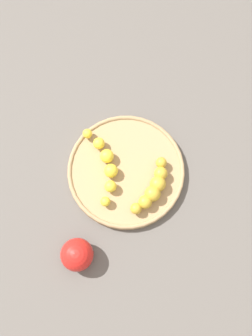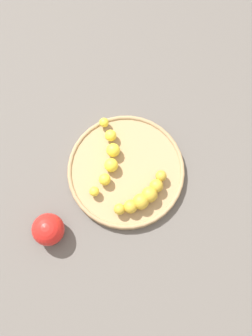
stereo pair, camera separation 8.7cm
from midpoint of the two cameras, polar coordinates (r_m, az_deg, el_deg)
ground_plane at (r=0.91m, az=2.70°, el=-1.13°), size 2.40×2.40×0.00m
fruit_bowl at (r=0.90m, az=2.74°, el=-0.94°), size 0.27×0.27×0.02m
banana_yellow at (r=0.88m, az=0.17°, el=1.10°), size 0.10×0.17×0.03m
banana_spotted at (r=0.86m, az=5.52°, el=-4.75°), size 0.14×0.07×0.04m
apple_red at (r=0.86m, az=-8.63°, el=-9.54°), size 0.07×0.07×0.07m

